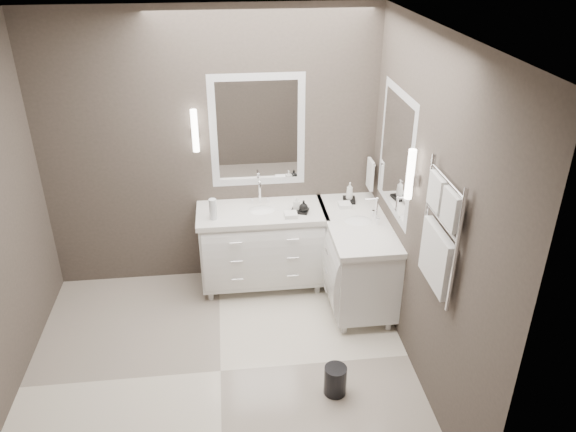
{
  "coord_description": "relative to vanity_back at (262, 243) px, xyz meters",
  "views": [
    {
      "loc": [
        0.14,
        -3.56,
        3.3
      ],
      "look_at": [
        0.65,
        0.7,
        1.05
      ],
      "focal_mm": 35.0,
      "sensor_mm": 36.0,
      "label": 1
    }
  ],
  "objects": [
    {
      "name": "water_bottle",
      "position": [
        -0.45,
        -0.13,
        0.47
      ],
      "size": [
        0.09,
        0.09,
        0.2
      ],
      "primitive_type": "cylinder",
      "rotation": [
        0.0,
        0.0,
        -0.33
      ],
      "color": "silver",
      "rests_on": "vanity_back"
    },
    {
      "name": "vanity_back",
      "position": [
        0.0,
        0.0,
        0.0
      ],
      "size": [
        1.24,
        0.59,
        0.97
      ],
      "color": "white",
      "rests_on": "floor"
    },
    {
      "name": "waste_bin",
      "position": [
        0.45,
        -1.57,
        -0.36
      ],
      "size": [
        0.21,
        0.21,
        0.25
      ],
      "primitive_type": "cylinder",
      "rotation": [
        0.0,
        0.0,
        -0.18
      ],
      "color": "black",
      "rests_on": "floor"
    },
    {
      "name": "sconce_right",
      "position": [
        1.08,
        -1.01,
        1.11
      ],
      "size": [
        0.06,
        0.06,
        0.4
      ],
      "color": "white",
      "rests_on": "wall_right"
    },
    {
      "name": "amenity_tray_right",
      "position": [
        0.88,
        0.09,
        0.38
      ],
      "size": [
        0.14,
        0.18,
        0.02
      ],
      "primitive_type": "cube",
      "rotation": [
        0.0,
        0.0,
        -0.17
      ],
      "color": "black",
      "rests_on": "vanity_right"
    },
    {
      "name": "mirror_back",
      "position": [
        -0.0,
        0.26,
        1.06
      ],
      "size": [
        0.9,
        0.02,
        1.1
      ],
      "color": "white",
      "rests_on": "wall_back"
    },
    {
      "name": "soap_bottle_a",
      "position": [
        0.33,
        -0.06,
        0.45
      ],
      "size": [
        0.07,
        0.07,
        0.13
      ],
      "primitive_type": "imported",
      "rotation": [
        0.0,
        0.0,
        -0.33
      ],
      "color": "white",
      "rests_on": "amenity_tray_back"
    },
    {
      "name": "soap_bottle_b",
      "position": [
        0.39,
        -0.11,
        0.44
      ],
      "size": [
        0.09,
        0.09,
        0.11
      ],
      "primitive_type": "imported",
      "rotation": [
        0.0,
        0.0,
        -0.08
      ],
      "color": "black",
      "rests_on": "amenity_tray_back"
    },
    {
      "name": "towel_ladder",
      "position": [
        1.1,
        -1.63,
        0.91
      ],
      "size": [
        0.06,
        0.58,
        0.9
      ],
      "color": "white",
      "rests_on": "wall_right"
    },
    {
      "name": "ceiling",
      "position": [
        -0.45,
        -1.23,
        2.22
      ],
      "size": [
        3.2,
        3.0,
        0.01
      ],
      "primitive_type": "cube",
      "color": "white",
      "rests_on": "wall_back"
    },
    {
      "name": "sconce_back",
      "position": [
        -0.58,
        0.2,
        1.11
      ],
      "size": [
        0.06,
        0.06,
        0.4
      ],
      "color": "white",
      "rests_on": "wall_back"
    },
    {
      "name": "vanity_right",
      "position": [
        0.88,
        -0.33,
        0.0
      ],
      "size": [
        0.59,
        1.24,
        0.97
      ],
      "color": "white",
      "rests_on": "floor"
    },
    {
      "name": "towel_bar_corner",
      "position": [
        1.09,
        0.13,
        0.63
      ],
      "size": [
        0.03,
        0.22,
        0.3
      ],
      "color": "white",
      "rests_on": "wall_right"
    },
    {
      "name": "wall_back",
      "position": [
        -0.45,
        0.28,
        0.86
      ],
      "size": [
        3.2,
        0.01,
        2.7
      ],
      "primitive_type": "cube",
      "color": "#473E38",
      "rests_on": "floor"
    },
    {
      "name": "amenity_tray_back",
      "position": [
        0.36,
        -0.08,
        0.38
      ],
      "size": [
        0.19,
        0.17,
        0.02
      ],
      "primitive_type": "cube",
      "rotation": [
        0.0,
        0.0,
        -0.35
      ],
      "color": "black",
      "rests_on": "vanity_back"
    },
    {
      "name": "wall_front",
      "position": [
        -0.45,
        -2.73,
        0.86
      ],
      "size": [
        3.2,
        0.01,
        2.7
      ],
      "primitive_type": "cube",
      "color": "#473E38",
      "rests_on": "floor"
    },
    {
      "name": "floor",
      "position": [
        -0.45,
        -1.23,
        -0.49
      ],
      "size": [
        3.2,
        3.0,
        0.01
      ],
      "primitive_type": "cube",
      "color": "white",
      "rests_on": "ground"
    },
    {
      "name": "soap_bottle_c",
      "position": [
        0.88,
        0.09,
        0.48
      ],
      "size": [
        0.09,
        0.09,
        0.18
      ],
      "primitive_type": "imported",
      "rotation": [
        0.0,
        0.0,
        -0.33
      ],
      "color": "white",
      "rests_on": "amenity_tray_right"
    },
    {
      "name": "wall_right",
      "position": [
        1.15,
        -1.23,
        0.86
      ],
      "size": [
        0.01,
        3.0,
        2.7
      ],
      "primitive_type": "cube",
      "color": "#473E38",
      "rests_on": "floor"
    },
    {
      "name": "mirror_right",
      "position": [
        1.14,
        -0.43,
        1.06
      ],
      "size": [
        0.02,
        0.9,
        1.1
      ],
      "color": "white",
      "rests_on": "wall_right"
    }
  ]
}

